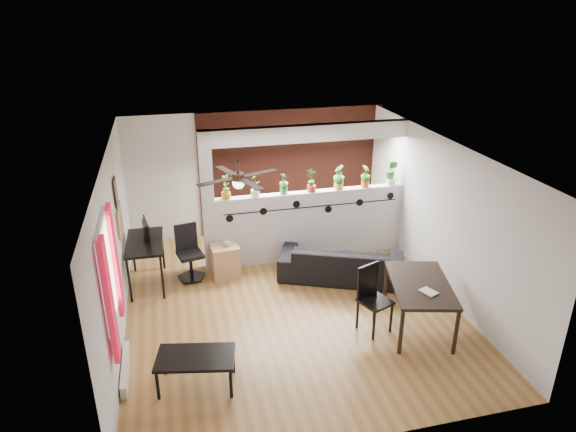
{
  "coord_description": "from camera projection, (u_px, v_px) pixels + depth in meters",
  "views": [
    {
      "loc": [
        -1.74,
        -7.06,
        4.63
      ],
      "look_at": [
        0.13,
        0.6,
        1.29
      ],
      "focal_mm": 32.0,
      "sensor_mm": 36.0,
      "label": 1
    }
  ],
  "objects": [
    {
      "name": "ceiling_fan",
      "position": [
        238.0,
        179.0,
        7.15
      ],
      "size": [
        1.19,
        1.19,
        0.43
      ],
      "color": "black",
      "rests_on": "room_shell"
    },
    {
      "name": "baseboard_heater",
      "position": [
        125.0,
        369.0,
        6.83
      ],
      "size": [
        0.08,
        1.0,
        0.18
      ],
      "primitive_type": "cube",
      "color": "beige",
      "rests_on": "ground"
    },
    {
      "name": "corkboard",
      "position": [
        120.0,
        220.0,
        8.26
      ],
      "size": [
        0.03,
        0.6,
        0.45
      ],
      "primitive_type": "cube",
      "color": "#9D784B",
      "rests_on": "room_shell"
    },
    {
      "name": "potted_plant_1",
      "position": [
        255.0,
        184.0,
        9.16
      ],
      "size": [
        0.28,
        0.29,
        0.45
      ],
      "color": "white",
      "rests_on": "partition_wall"
    },
    {
      "name": "sofa",
      "position": [
        341.0,
        262.0,
        9.14
      ],
      "size": [
        2.24,
        1.57,
        0.61
      ],
      "primitive_type": "imported",
      "rotation": [
        0.0,
        0.0,
        2.74
      ],
      "color": "black",
      "rests_on": "ground"
    },
    {
      "name": "window_assembly",
      "position": [
        110.0,
        276.0,
        6.27
      ],
      "size": [
        0.09,
        1.3,
        1.55
      ],
      "color": "white",
      "rests_on": "room_shell"
    },
    {
      "name": "office_chair",
      "position": [
        189.0,
        256.0,
        9.08
      ],
      "size": [
        0.51,
        0.51,
        0.98
      ],
      "color": "black",
      "rests_on": "ground"
    },
    {
      "name": "pier_column",
      "position": [
        208.0,
        203.0,
        9.09
      ],
      "size": [
        0.22,
        0.2,
        2.6
      ],
      "primitive_type": "cube",
      "color": "#BCBCC1",
      "rests_on": "ground"
    },
    {
      "name": "dining_table",
      "position": [
        420.0,
        288.0,
        7.61
      ],
      "size": [
        1.16,
        1.55,
        0.76
      ],
      "color": "black",
      "rests_on": "ground"
    },
    {
      "name": "folding_chair",
      "position": [
        371.0,
        292.0,
        7.62
      ],
      "size": [
        0.54,
        0.54,
        1.04
      ],
      "color": "black",
      "rests_on": "ground"
    },
    {
      "name": "partition_wall",
      "position": [
        311.0,
        225.0,
        9.75
      ],
      "size": [
        3.6,
        0.18,
        1.35
      ],
      "primitive_type": "cube",
      "color": "#BCBCC1",
      "rests_on": "ground"
    },
    {
      "name": "potted_plant_0",
      "position": [
        226.0,
        186.0,
        9.05
      ],
      "size": [
        0.3,
        0.3,
        0.45
      ],
      "color": "orange",
      "rests_on": "partition_wall"
    },
    {
      "name": "framed_art",
      "position": [
        115.0,
        192.0,
        8.02
      ],
      "size": [
        0.03,
        0.34,
        0.44
      ],
      "color": "#8C7259",
      "rests_on": "room_shell"
    },
    {
      "name": "computer_desk",
      "position": [
        145.0,
        245.0,
        8.75
      ],
      "size": [
        0.63,
        1.17,
        0.84
      ],
      "color": "black",
      "rests_on": "ground"
    },
    {
      "name": "brick_panel",
      "position": [
        292.0,
        170.0,
        10.82
      ],
      "size": [
        3.9,
        0.05,
        2.6
      ],
      "primitive_type": "cube",
      "color": "#A64130",
      "rests_on": "ground"
    },
    {
      "name": "monitor",
      "position": [
        144.0,
        233.0,
        8.82
      ],
      "size": [
        0.31,
        0.1,
        0.17
      ],
      "primitive_type": "imported",
      "rotation": [
        0.0,
        0.0,
        1.73
      ],
      "color": "black",
      "rests_on": "computer_desk"
    },
    {
      "name": "potted_plant_5",
      "position": [
        365.0,
        176.0,
        9.63
      ],
      "size": [
        0.26,
        0.27,
        0.42
      ],
      "color": "orange",
      "rests_on": "partition_wall"
    },
    {
      "name": "cup",
      "position": [
        227.0,
        243.0,
        9.1
      ],
      "size": [
        0.14,
        0.14,
        0.1
      ],
      "primitive_type": "imported",
      "rotation": [
        0.0,
        0.0,
        -0.06
      ],
      "color": "gray",
      "rests_on": "cube_shelf"
    },
    {
      "name": "potted_plant_2",
      "position": [
        284.0,
        183.0,
        9.29
      ],
      "size": [
        0.23,
        0.24,
        0.39
      ],
      "color": "green",
      "rests_on": "partition_wall"
    },
    {
      "name": "cube_shelf",
      "position": [
        225.0,
        261.0,
        9.22
      ],
      "size": [
        0.52,
        0.47,
        0.59
      ],
      "primitive_type": "cube",
      "rotation": [
        0.0,
        0.0,
        0.09
      ],
      "color": "#AA7C59",
      "rests_on": "ground"
    },
    {
      "name": "coffee_table",
      "position": [
        196.0,
        359.0,
        6.51
      ],
      "size": [
        1.08,
        0.74,
        0.46
      ],
      "color": "black",
      "rests_on": "ground"
    },
    {
      "name": "vine_decal",
      "position": [
        313.0,
        207.0,
        9.51
      ],
      "size": [
        3.31,
        0.01,
        0.3
      ],
      "color": "black",
      "rests_on": "partition_wall"
    },
    {
      "name": "potted_plant_6",
      "position": [
        392.0,
        172.0,
        9.73
      ],
      "size": [
        0.33,
        0.32,
        0.49
      ],
      "color": "white",
      "rests_on": "partition_wall"
    },
    {
      "name": "potted_plant_3",
      "position": [
        312.0,
        179.0,
        9.39
      ],
      "size": [
        0.3,
        0.29,
        0.46
      ],
      "color": "#AD2E1B",
      "rests_on": "partition_wall"
    },
    {
      "name": "ceiling_header",
      "position": [
        313.0,
        133.0,
        9.06
      ],
      "size": [
        3.6,
        0.18,
        0.3
      ],
      "primitive_type": "cube",
      "color": "silver",
      "rests_on": "room_shell"
    },
    {
      "name": "room_shell",
      "position": [
        289.0,
        231.0,
        7.99
      ],
      "size": [
        6.3,
        7.1,
        2.9
      ],
      "color": "brown",
      "rests_on": "ground"
    },
    {
      "name": "potted_plant_4",
      "position": [
        339.0,
        177.0,
        9.5
      ],
      "size": [
        0.23,
        0.27,
        0.47
      ],
      "color": "gold",
      "rests_on": "partition_wall"
    },
    {
      "name": "book",
      "position": [
        424.0,
        294.0,
        7.28
      ],
      "size": [
        0.25,
        0.28,
        0.02
      ],
      "primitive_type": "imported",
      "rotation": [
        0.0,
        0.0,
        0.38
      ],
      "color": "gray",
      "rests_on": "dining_table"
    }
  ]
}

